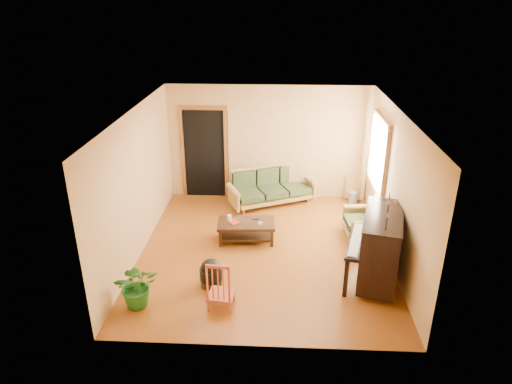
# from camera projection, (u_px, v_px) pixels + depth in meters

# --- Properties ---
(floor) EXTENTS (5.00, 5.00, 0.00)m
(floor) POSITION_uv_depth(u_px,v_px,m) (264.00, 251.00, 8.46)
(floor) COLOR #62300D
(floor) RESTS_ON ground
(doorway) EXTENTS (1.08, 0.16, 2.05)m
(doorway) POSITION_uv_depth(u_px,v_px,m) (204.00, 154.00, 10.39)
(doorway) COLOR black
(doorway) RESTS_ON floor
(window) EXTENTS (0.12, 1.36, 1.46)m
(window) POSITION_uv_depth(u_px,v_px,m) (379.00, 153.00, 8.95)
(window) COLOR white
(window) RESTS_ON right_wall
(sofa) EXTENTS (2.05, 1.50, 0.81)m
(sofa) POSITION_uv_depth(u_px,v_px,m) (272.00, 187.00, 10.21)
(sofa) COLOR #A17A3B
(sofa) RESTS_ON floor
(coffee_table) EXTENTS (1.11, 0.65, 0.39)m
(coffee_table) POSITION_uv_depth(u_px,v_px,m) (246.00, 231.00, 8.74)
(coffee_table) COLOR black
(coffee_table) RESTS_ON floor
(armchair) EXTENTS (0.79, 0.82, 0.77)m
(armchair) POSITION_uv_depth(u_px,v_px,m) (362.00, 218.00, 8.83)
(armchair) COLOR #A17A3B
(armchair) RESTS_ON floor
(piano) EXTENTS (1.12, 1.53, 1.21)m
(piano) POSITION_uv_depth(u_px,v_px,m) (380.00, 249.00, 7.34)
(piano) COLOR black
(piano) RESTS_ON floor
(footstool) EXTENTS (0.39, 0.39, 0.35)m
(footstool) POSITION_uv_depth(u_px,v_px,m) (211.00, 276.00, 7.40)
(footstool) COLOR black
(footstool) RESTS_ON floor
(red_chair) EXTENTS (0.42, 0.46, 0.82)m
(red_chair) POSITION_uv_depth(u_px,v_px,m) (221.00, 283.00, 6.81)
(red_chair) COLOR #95341B
(red_chair) RESTS_ON floor
(leaning_frame) EXTENTS (0.44, 0.17, 0.57)m
(leaning_frame) POSITION_uv_depth(u_px,v_px,m) (354.00, 188.00, 10.45)
(leaning_frame) COLOR gold
(leaning_frame) RESTS_ON floor
(ceramic_crock) EXTENTS (0.20, 0.20, 0.25)m
(ceramic_crock) POSITION_uv_depth(u_px,v_px,m) (353.00, 197.00, 10.37)
(ceramic_crock) COLOR #354FA0
(ceramic_crock) RESTS_ON floor
(potted_plant) EXTENTS (0.79, 0.73, 0.72)m
(potted_plant) POSITION_uv_depth(u_px,v_px,m) (137.00, 285.00, 6.85)
(potted_plant) COLOR #1B5618
(potted_plant) RESTS_ON floor
(book) EXTENTS (0.27, 0.28, 0.02)m
(book) POSITION_uv_depth(u_px,v_px,m) (230.00, 223.00, 8.59)
(book) COLOR #A62116
(book) RESTS_ON coffee_table
(candle) EXTENTS (0.09, 0.09, 0.13)m
(candle) POSITION_uv_depth(u_px,v_px,m) (229.00, 218.00, 8.67)
(candle) COLOR white
(candle) RESTS_ON coffee_table
(glass_jar) EXTENTS (0.10, 0.10, 0.05)m
(glass_jar) POSITION_uv_depth(u_px,v_px,m) (260.00, 224.00, 8.55)
(glass_jar) COLOR silver
(glass_jar) RESTS_ON coffee_table
(remote) EXTENTS (0.14, 0.07, 0.01)m
(remote) POSITION_uv_depth(u_px,v_px,m) (255.00, 219.00, 8.76)
(remote) COLOR black
(remote) RESTS_ON coffee_table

